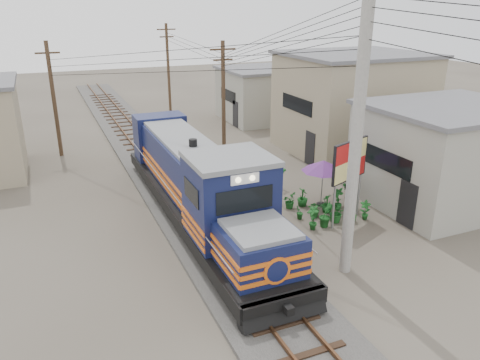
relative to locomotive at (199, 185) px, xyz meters
name	(u,v)px	position (x,y,z in m)	size (l,w,h in m)	color
ground	(250,284)	(0.00, -5.41, -1.72)	(120.00, 120.00, 0.00)	#473F35
ballast	(172,185)	(0.00, 4.59, -1.64)	(3.60, 70.00, 0.16)	#595651
track	(172,182)	(0.00, 4.59, -1.46)	(1.15, 70.00, 0.12)	#51331E
locomotive	(199,185)	(0.00, 0.00, 0.00)	(2.92, 15.87, 3.93)	black
utility_pole_main	(357,136)	(3.50, -5.91, 3.28)	(0.40, 0.40, 10.00)	#9E9B93
wooden_pole_mid	(223,97)	(4.50, 8.59, 1.96)	(1.60, 0.24, 7.00)	#4C3826
wooden_pole_far	(168,66)	(4.80, 22.59, 2.21)	(1.60, 0.24, 7.50)	#4C3826
wooden_pole_left	(54,97)	(-5.00, 12.59, 1.96)	(1.60, 0.24, 7.00)	#4C3826
power_lines	(169,38)	(-0.14, 3.09, 5.84)	(9.65, 19.00, 3.30)	black
shophouse_front	(447,155)	(11.50, -2.41, 0.64)	(7.35, 6.30, 4.70)	gray
shophouse_mid	(352,102)	(12.50, 6.59, 1.39)	(8.40, 7.35, 6.20)	gray
shophouse_back	(262,94)	(11.00, 16.59, 0.39)	(6.30, 6.30, 4.20)	gray
billboard	(350,163)	(5.90, -2.51, 1.00)	(2.26, 1.01, 3.69)	#99999E
market_umbrella	(323,166)	(5.87, -0.58, 0.25)	(2.42, 2.42, 2.24)	black
vendor	(349,191)	(6.89, -1.31, -0.89)	(0.60, 0.40, 1.66)	black
plant_nursery	(325,208)	(5.29, -1.77, -1.27)	(3.28, 3.13, 1.08)	#17511B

